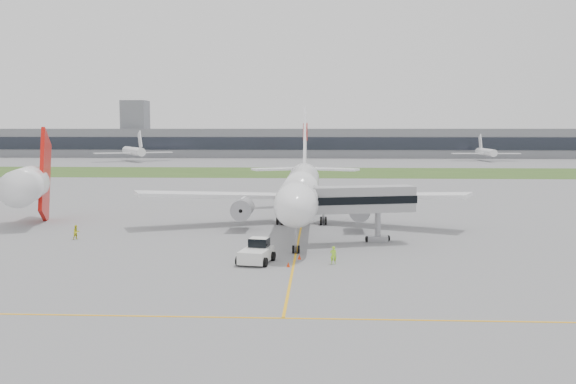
{
  "coord_description": "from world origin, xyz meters",
  "views": [
    {
      "loc": [
        2.71,
        -86.45,
        14.07
      ],
      "look_at": [
        -1.76,
        2.0,
        5.29
      ],
      "focal_mm": 40.0,
      "sensor_mm": 36.0,
      "label": 1
    }
  ],
  "objects_px": {
    "ground_crew_near": "(333,255)",
    "airliner": "(301,188)",
    "neighbor_aircraft": "(28,184)",
    "jet_bridge": "(348,200)",
    "pushback_tug": "(257,252)"
  },
  "relations": [
    {
      "from": "airliner",
      "to": "jet_bridge",
      "type": "xyz_separation_m",
      "value": [
        6.12,
        -13.47,
        -0.32
      ]
    },
    {
      "from": "airliner",
      "to": "ground_crew_near",
      "type": "relative_size",
      "value": 28.73
    },
    {
      "from": "jet_bridge",
      "to": "airliner",
      "type": "bearing_deg",
      "value": 99.87
    },
    {
      "from": "airliner",
      "to": "neighbor_aircraft",
      "type": "xyz_separation_m",
      "value": [
        -39.7,
        -0.6,
        0.34
      ]
    },
    {
      "from": "pushback_tug",
      "to": "jet_bridge",
      "type": "height_order",
      "value": "jet_bridge"
    },
    {
      "from": "airliner",
      "to": "pushback_tug",
      "type": "height_order",
      "value": "airliner"
    },
    {
      "from": "airliner",
      "to": "ground_crew_near",
      "type": "height_order",
      "value": "airliner"
    },
    {
      "from": "ground_crew_near",
      "to": "pushback_tug",
      "type": "bearing_deg",
      "value": -1.05
    },
    {
      "from": "airliner",
      "to": "pushback_tug",
      "type": "relative_size",
      "value": 10.31
    },
    {
      "from": "ground_crew_near",
      "to": "neighbor_aircraft",
      "type": "xyz_separation_m",
      "value": [
        -43.82,
        24.8,
        5.06
      ]
    },
    {
      "from": "jet_bridge",
      "to": "neighbor_aircraft",
      "type": "height_order",
      "value": "neighbor_aircraft"
    },
    {
      "from": "ground_crew_near",
      "to": "airliner",
      "type": "bearing_deg",
      "value": -79.07
    },
    {
      "from": "pushback_tug",
      "to": "jet_bridge",
      "type": "relative_size",
      "value": 0.34
    },
    {
      "from": "airliner",
      "to": "jet_bridge",
      "type": "relative_size",
      "value": 3.53
    },
    {
      "from": "jet_bridge",
      "to": "ground_crew_near",
      "type": "distance_m",
      "value": 12.88
    }
  ]
}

